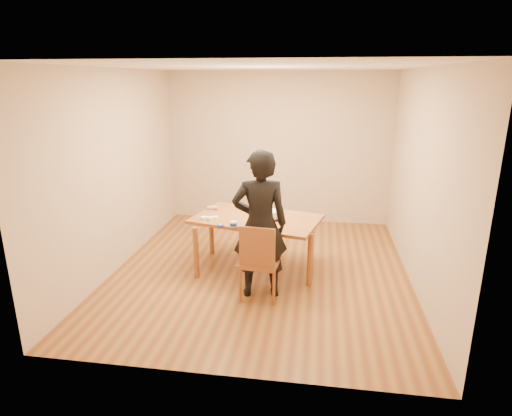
# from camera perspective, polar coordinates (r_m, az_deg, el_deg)

# --- Properties ---
(room_shell) EXTENTS (4.00, 4.50, 2.70)m
(room_shell) POSITION_cam_1_polar(r_m,az_deg,el_deg) (5.92, 1.16, 5.10)
(room_shell) COLOR brown
(room_shell) RESTS_ON ground
(dining_table) EXTENTS (1.84, 1.35, 0.04)m
(dining_table) POSITION_cam_1_polar(r_m,az_deg,el_deg) (5.81, 0.07, -1.46)
(dining_table) COLOR brown
(dining_table) RESTS_ON floor
(dining_chair) EXTENTS (0.51, 0.51, 0.04)m
(dining_chair) POSITION_cam_1_polar(r_m,az_deg,el_deg) (5.18, 0.45, -7.16)
(dining_chair) COLOR brown
(dining_chair) RESTS_ON floor
(cake_plate) EXTENTS (0.30, 0.30, 0.02)m
(cake_plate) POSITION_cam_1_polar(r_m,az_deg,el_deg) (5.77, 2.20, -1.29)
(cake_plate) COLOR #B40C27
(cake_plate) RESTS_ON dining_table
(cake) EXTENTS (0.24, 0.24, 0.08)m
(cake) POSITION_cam_1_polar(r_m,az_deg,el_deg) (5.75, 2.21, -0.82)
(cake) COLOR white
(cake) RESTS_ON cake_plate
(frosting_dome) EXTENTS (0.24, 0.24, 0.03)m
(frosting_dome) POSITION_cam_1_polar(r_m,az_deg,el_deg) (5.74, 2.21, -0.33)
(frosting_dome) COLOR white
(frosting_dome) RESTS_ON cake
(frosting_tub) EXTENTS (0.08, 0.08, 0.07)m
(frosting_tub) POSITION_cam_1_polar(r_m,az_deg,el_deg) (5.43, -3.04, -2.18)
(frosting_tub) COLOR white
(frosting_tub) RESTS_ON dining_table
(frosting_lid) EXTENTS (0.09, 0.09, 0.01)m
(frosting_lid) POSITION_cam_1_polar(r_m,az_deg,el_deg) (5.51, -4.74, -2.31)
(frosting_lid) COLOR navy
(frosting_lid) RESTS_ON dining_table
(frosting_dollop) EXTENTS (0.04, 0.04, 0.02)m
(frosting_dollop) POSITION_cam_1_polar(r_m,az_deg,el_deg) (5.50, -4.74, -2.18)
(frosting_dollop) COLOR white
(frosting_dollop) RESTS_ON frosting_lid
(ramekin_green) EXTENTS (0.09, 0.09, 0.04)m
(ramekin_green) POSITION_cam_1_polar(r_m,az_deg,el_deg) (5.75, -6.96, -1.35)
(ramekin_green) COLOR white
(ramekin_green) RESTS_ON dining_table
(ramekin_yellow) EXTENTS (0.09, 0.09, 0.04)m
(ramekin_yellow) POSITION_cam_1_polar(r_m,az_deg,el_deg) (5.73, -6.14, -1.40)
(ramekin_yellow) COLOR white
(ramekin_yellow) RESTS_ON dining_table
(ramekin_multi) EXTENTS (0.08, 0.08, 0.04)m
(ramekin_multi) POSITION_cam_1_polar(r_m,az_deg,el_deg) (5.75, -5.44, -1.32)
(ramekin_multi) COLOR white
(ramekin_multi) RESTS_ON dining_table
(candy_box_pink) EXTENTS (0.14, 0.09, 0.02)m
(candy_box_pink) POSITION_cam_1_polar(r_m,az_deg,el_deg) (6.19, -5.80, -0.11)
(candy_box_pink) COLOR #C52E9D
(candy_box_pink) RESTS_ON dining_table
(candy_box_green) EXTENTS (0.15, 0.08, 0.02)m
(candy_box_green) POSITION_cam_1_polar(r_m,az_deg,el_deg) (6.19, -5.84, 0.09)
(candy_box_green) COLOR green
(candy_box_green) RESTS_ON candy_box_pink
(spatula) EXTENTS (0.17, 0.10, 0.01)m
(spatula) POSITION_cam_1_polar(r_m,az_deg,el_deg) (5.45, -1.78, -2.47)
(spatula) COLOR black
(spatula) RESTS_ON dining_table
(person) EXTENTS (0.74, 0.56, 1.81)m
(person) POSITION_cam_1_polar(r_m,az_deg,el_deg) (5.05, 0.53, -2.25)
(person) COLOR black
(person) RESTS_ON floor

